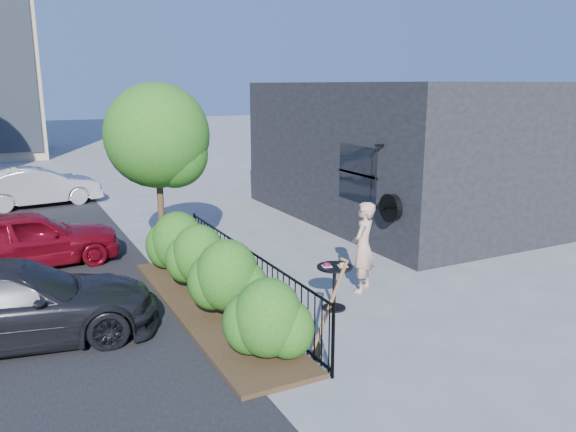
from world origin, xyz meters
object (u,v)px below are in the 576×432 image
patio_tree (161,142)px  car_red (28,239)px  car_darkgrey (11,304)px  shovel (328,315)px  car_silver (39,187)px  woman (363,247)px  cafe_table (334,279)px

patio_tree → car_red: bearing=152.3°
patio_tree → car_darkgrey: patio_tree is taller
patio_tree → shovel: 5.70m
car_silver → woman: bearing=-162.8°
car_red → car_silver: 6.97m
patio_tree → woman: size_ratio=2.22×
patio_tree → car_darkgrey: 4.54m
cafe_table → woman: 1.15m
cafe_table → shovel: shovel is taller
cafe_table → car_darkgrey: size_ratio=0.19×
woman → car_darkgrey: woman is taller
cafe_table → car_red: bearing=132.9°
shovel → car_darkgrey: size_ratio=0.35×
patio_tree → shovel: patio_tree is taller
car_red → car_silver: car_red is taller
cafe_table → car_silver: 12.69m
patio_tree → cafe_table: 4.75m
car_darkgrey → patio_tree: bearing=-42.8°
shovel → car_red: 7.56m
car_silver → shovel: bearing=-174.0°
shovel → car_red: size_ratio=0.41×
car_red → car_darkgrey: car_red is taller
cafe_table → shovel: size_ratio=0.55×
car_red → car_darkgrey: (-0.44, -3.94, -0.01)m
patio_tree → shovel: (0.98, -5.21, -2.08)m
woman → shovel: size_ratio=1.14×
patio_tree → cafe_table: (2.05, -3.67, -2.21)m
car_red → car_darkgrey: bearing=170.0°
woman → car_red: (-5.69, 4.55, -0.24)m
cafe_table → car_red: 6.93m
woman → car_red: woman is taller
woman → car_red: bearing=-75.7°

